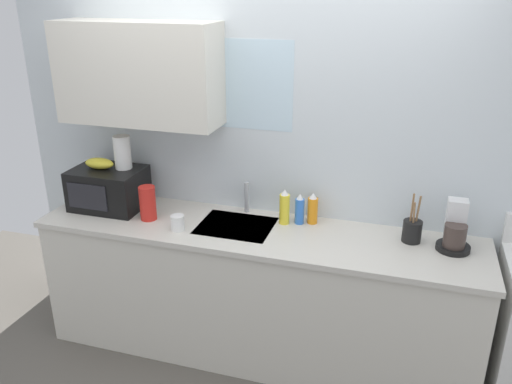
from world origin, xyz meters
The scene contains 13 objects.
kitchen_wall_assembly centered at (-0.15, 0.31, 1.35)m, with size 3.53×0.42×2.50m.
counter_unit centered at (0.00, 0.00, 0.46)m, with size 2.76×0.63×0.90m.
sink_faucet centered at (-0.14, 0.24, 1.00)m, with size 0.03×0.03×0.21m, color #B2B5BA.
microwave centered at (-1.04, 0.05, 1.04)m, with size 0.46×0.35×0.27m.
banana_bunch centered at (-1.09, 0.05, 1.20)m, with size 0.20×0.11×0.07m, color gold.
paper_towel_roll centered at (-0.94, 0.10, 1.28)m, with size 0.11×0.11×0.22m, color white.
coffee_maker centered at (1.14, 0.11, 1.00)m, with size 0.19×0.21×0.28m.
dish_soap_bottle_yellow centered at (0.14, 0.14, 1.01)m, with size 0.06×0.06×0.23m.
dish_soap_bottle_blue centered at (0.23, 0.17, 0.99)m, with size 0.06×0.06×0.20m.
dish_soap_bottle_orange centered at (0.31, 0.20, 0.99)m, with size 0.06×0.06×0.20m.
cereal_canister centered at (-0.70, -0.05, 1.01)m, with size 0.10×0.10×0.22m, color red.
mug_white centered at (-0.46, -0.14, 0.95)m, with size 0.08×0.08×0.10m, color white.
utensil_crock centered at (0.91, 0.12, 0.97)m, with size 0.11×0.11×0.30m.
Camera 1 is at (0.85, -2.77, 2.32)m, focal length 36.74 mm.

